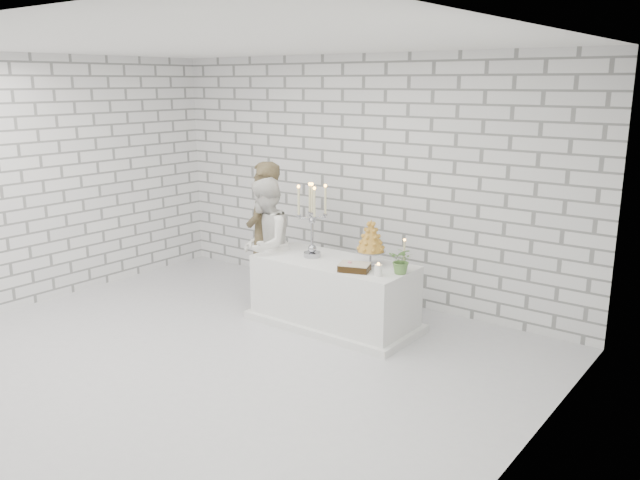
{
  "coord_description": "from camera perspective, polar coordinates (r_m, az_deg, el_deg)",
  "views": [
    {
      "loc": [
        4.39,
        -4.14,
        2.67
      ],
      "look_at": [
        0.41,
        1.09,
        1.05
      ],
      "focal_mm": 36.11,
      "sensor_mm": 36.0,
      "label": 1
    }
  ],
  "objects": [
    {
      "name": "candelabra",
      "position": [
        7.15,
        -0.71,
        1.76
      ],
      "size": [
        0.36,
        0.36,
        0.84
      ],
      "primitive_type": null,
      "rotation": [
        0.0,
        0.0,
        0.05
      ],
      "color": "#9999A3",
      "rests_on": "cake_table"
    },
    {
      "name": "croquembouche",
      "position": [
        6.9,
        4.52,
        -0.2
      ],
      "size": [
        0.4,
        0.4,
        0.5
      ],
      "primitive_type": null,
      "rotation": [
        0.0,
        0.0,
        -0.26
      ],
      "color": "#B77B21",
      "rests_on": "cake_table"
    },
    {
      "name": "wall_left",
      "position": [
        8.55,
        -23.35,
        4.86
      ],
      "size": [
        0.01,
        5.0,
        3.0
      ],
      "primitive_type": "cube",
      "color": "white",
      "rests_on": "ground"
    },
    {
      "name": "flowers",
      "position": [
        6.64,
        7.27,
        -1.8
      ],
      "size": [
        0.3,
        0.27,
        0.28
      ],
      "primitive_type": "imported",
      "rotation": [
        0.0,
        0.0,
        0.21
      ],
      "color": "#3E7130",
      "rests_on": "cake_table"
    },
    {
      "name": "pillar_candle",
      "position": [
        6.55,
        5.19,
        -2.69
      ],
      "size": [
        0.1,
        0.1,
        0.12
      ],
      "primitive_type": "cylinder",
      "rotation": [
        0.0,
        0.0,
        -0.23
      ],
      "color": "white",
      "rests_on": "cake_table"
    },
    {
      "name": "extra_taper",
      "position": [
        6.75,
        7.46,
        -1.39
      ],
      "size": [
        0.06,
        0.06,
        0.32
      ],
      "primitive_type": "cylinder",
      "rotation": [
        0.0,
        0.0,
        -0.07
      ],
      "color": "beige",
      "rests_on": "cake_table"
    },
    {
      "name": "chocolate_cake",
      "position": [
        6.72,
        3.06,
        -2.42
      ],
      "size": [
        0.37,
        0.31,
        0.08
      ],
      "primitive_type": "cube",
      "rotation": [
        0.0,
        0.0,
        0.35
      ],
      "color": "black",
      "rests_on": "cake_table"
    },
    {
      "name": "bride",
      "position": [
        7.6,
        -4.88,
        -0.47
      ],
      "size": [
        0.89,
        0.96,
        1.59
      ],
      "primitive_type": "imported",
      "rotation": [
        0.0,
        0.0,
        -1.11
      ],
      "color": "white",
      "rests_on": "ground"
    },
    {
      "name": "wall_right",
      "position": [
        4.52,
        18.01,
        -1.87
      ],
      "size": [
        0.01,
        5.0,
        3.0
      ],
      "primitive_type": "cube",
      "color": "white",
      "rests_on": "ground"
    },
    {
      "name": "ceiling",
      "position": [
        6.04,
        -9.86,
        16.78
      ],
      "size": [
        6.0,
        5.0,
        0.01
      ],
      "primitive_type": "cube",
      "color": "white",
      "rests_on": "ground"
    },
    {
      "name": "groom",
      "position": [
        7.83,
        -4.99,
        0.56
      ],
      "size": [
        0.64,
        0.75,
        1.75
      ],
      "primitive_type": "imported",
      "rotation": [
        0.0,
        0.0,
        -1.15
      ],
      "color": "#443620",
      "rests_on": "ground"
    },
    {
      "name": "wall_back",
      "position": [
        8.05,
        3.75,
        5.47
      ],
      "size": [
        6.0,
        0.01,
        3.0
      ],
      "primitive_type": "cube",
      "color": "white",
      "rests_on": "ground"
    },
    {
      "name": "cake_table",
      "position": [
        7.21,
        1.23,
        -4.72
      ],
      "size": [
        1.8,
        0.8,
        0.75
      ],
      "primitive_type": "cube",
      "color": "white",
      "rests_on": "ground"
    },
    {
      "name": "ground",
      "position": [
        6.6,
        -8.77,
        -10.19
      ],
      "size": [
        6.0,
        5.0,
        0.01
      ],
      "primitive_type": "cube",
      "color": "silver",
      "rests_on": "ground"
    }
  ]
}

